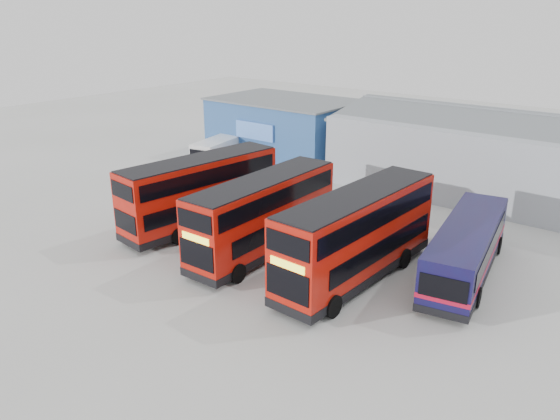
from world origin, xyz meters
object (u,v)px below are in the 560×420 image
object	(u,v)px
double_decker_centre	(263,217)
panel_van	(217,151)
double_decker_left	(201,193)
office_block	(285,128)
maintenance_shed	(560,164)
double_decker_right	(357,237)
single_decker_blue	(466,251)

from	to	relation	value
double_decker_centre	panel_van	xyz separation A→B (m)	(-14.23, 10.99, -0.84)
double_decker_left	double_decker_centre	size ratio (longest dim) A/B	1.03
double_decker_centre	panel_van	distance (m)	18.00
office_block	panel_van	bearing A→B (deg)	-112.63
maintenance_shed	double_decker_left	bearing A→B (deg)	-130.30
office_block	panel_van	size ratio (longest dim) A/B	2.25
double_decker_centre	double_decker_right	distance (m)	5.48
office_block	single_decker_blue	bearing A→B (deg)	-31.31
single_decker_blue	panel_van	world-z (taller)	single_decker_blue
maintenance_shed	double_decker_left	world-z (taller)	maintenance_shed
maintenance_shed	single_decker_blue	xyz separation A→B (m)	(-0.75, -14.93, -1.24)
double_decker_left	single_decker_blue	size ratio (longest dim) A/B	1.00
maintenance_shed	double_decker_right	distance (m)	19.16
office_block	double_decker_centre	distance (m)	20.65
single_decker_blue	panel_van	bearing A→B (deg)	-26.06
office_block	double_decker_right	distance (m)	23.86
double_decker_left	office_block	bearing A→B (deg)	-61.99
maintenance_shed	double_decker_right	world-z (taller)	maintenance_shed
maintenance_shed	double_decker_left	size ratio (longest dim) A/B	2.94
double_decker_left	panel_van	size ratio (longest dim) A/B	1.90
double_decker_right	panel_van	distance (m)	22.36
double_decker_centre	double_decker_right	size ratio (longest dim) A/B	0.95
maintenance_shed	double_decker_left	xyz separation A→B (m)	(-15.61, -18.41, -0.46)
double_decker_centre	single_decker_blue	xyz separation A→B (m)	(9.52, 4.06, -0.74)
single_decker_blue	panel_van	xyz separation A→B (m)	(-23.75, 6.93, -0.10)
double_decker_centre	single_decker_blue	distance (m)	10.38
single_decker_blue	double_decker_centre	bearing A→B (deg)	13.32
single_decker_blue	office_block	bearing A→B (deg)	-41.11
maintenance_shed	double_decker_right	xyz separation A→B (m)	(-4.80, -18.54, -0.39)
office_block	double_decker_centre	world-z (taller)	office_block
office_block	double_decker_left	size ratio (longest dim) A/B	1.19
double_decker_left	panel_van	bearing A→B (deg)	-42.76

